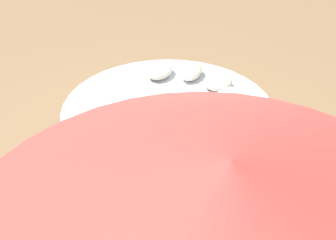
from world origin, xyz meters
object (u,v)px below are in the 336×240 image
Objects in this scene: throw_pillow_0 at (223,117)px; patio_chair at (90,220)px; throw_pillow_3 at (191,71)px; throw_pillow_4 at (160,71)px; patio_umbrella at (226,207)px; throw_pillow_1 at (230,98)px; throw_pillow_2 at (218,82)px; round_bed at (168,123)px.

patio_chair is (-1.84, 0.71, -0.14)m from throw_pillow_0.
throw_pillow_3 reaches higher than throw_pillow_4.
patio_umbrella reaches higher than throw_pillow_0.
throw_pillow_1 reaches higher than throw_pillow_0.
throw_pillow_2 is at bearing 14.72° from patio_umbrella.
patio_chair is (-1.99, -0.06, 0.25)m from round_bed.
throw_pillow_0 is at bearing -160.02° from throw_pillow_2.
throw_pillow_3 reaches higher than round_bed.
throw_pillow_0 reaches higher than round_bed.
throw_pillow_4 is at bearing 27.40° from patio_umbrella.
throw_pillow_0 is 1.13× the size of throw_pillow_3.
throw_pillow_1 reaches higher than throw_pillow_4.
patio_chair is at bearing -179.36° from throw_pillow_3.
throw_pillow_0 is 1.45m from throw_pillow_4.
patio_chair reaches higher than throw_pillow_1.
throw_pillow_3 is (0.52, 0.70, -0.00)m from throw_pillow_1.
throw_pillow_2 is at bearing 19.98° from throw_pillow_0.
patio_chair is at bearing 59.75° from patio_umbrella.
throw_pillow_4 is at bearing -62.98° from patio_chair.
throw_pillow_3 reaches higher than throw_pillow_0.
patio_umbrella is (-0.76, -1.31, 1.49)m from patio_chair.
round_bed is 5.47× the size of throw_pillow_4.
patio_chair reaches higher than throw_pillow_2.
patio_umbrella is (-3.57, -1.34, 1.34)m from throw_pillow_3.
throw_pillow_1 is at bearing -67.98° from round_bed.
throw_pillow_0 is at bearing -100.94° from round_bed.
round_bed is 0.88m from throw_pillow_1.
throw_pillow_4 is at bearing 71.11° from throw_pillow_1.
patio_chair reaches higher than throw_pillow_0.
throw_pillow_3 is (0.15, 0.44, 0.01)m from throw_pillow_2.
throw_pillow_0 is 1.09× the size of throw_pillow_4.
throw_pillow_1 reaches higher than throw_pillow_3.
throw_pillow_2 is (0.67, -0.47, 0.39)m from round_bed.
throw_pillow_1 is 1.21m from throw_pillow_4.
throw_pillow_1 is 3.39m from patio_umbrella.
throw_pillow_1 is 0.99× the size of throw_pillow_3.
throw_pillow_0 is (-0.15, -0.77, 0.39)m from round_bed.
patio_umbrella is (-3.44, -1.78, 1.35)m from throw_pillow_4.
patio_umbrella is at bearing -152.60° from throw_pillow_4.
throw_pillow_3 is 4.04m from patio_umbrella.
round_bed is 0.91m from throw_pillow_3.
patio_chair reaches higher than round_bed.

